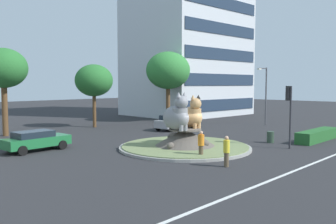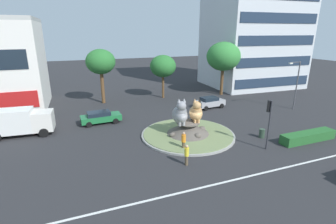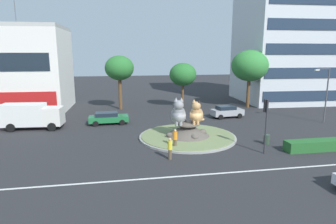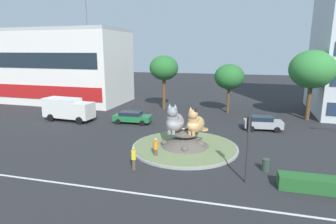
{
  "view_description": "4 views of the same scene",
  "coord_description": "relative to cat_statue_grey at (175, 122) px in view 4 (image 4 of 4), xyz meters",
  "views": [
    {
      "loc": [
        -19.52,
        -16.95,
        4.66
      ],
      "look_at": [
        -1.81,
        -0.04,
        2.76
      ],
      "focal_mm": 38.6,
      "sensor_mm": 36.0,
      "label": 1
    },
    {
      "loc": [
        -10.71,
        -21.84,
        10.17
      ],
      "look_at": [
        -1.47,
        1.84,
        2.14
      ],
      "focal_mm": 27.25,
      "sensor_mm": 36.0,
      "label": 2
    },
    {
      "loc": [
        -6.54,
        -26.27,
        8.19
      ],
      "look_at": [
        -1.85,
        0.59,
        2.53
      ],
      "focal_mm": 30.45,
      "sensor_mm": 36.0,
      "label": 3
    },
    {
      "loc": [
        4.51,
        -23.34,
        8.69
      ],
      "look_at": [
        -2.1,
        2.04,
        2.78
      ],
      "focal_mm": 29.72,
      "sensor_mm": 36.0,
      "label": 4
    }
  ],
  "objects": [
    {
      "name": "parked_car_right",
      "position": [
        -6.92,
        7.03,
        -1.67
      ],
      "size": [
        4.59,
        2.15,
        1.41
      ],
      "rotation": [
        0.0,
        0.0,
        0.05
      ],
      "color": "#1E6B38",
      "rests_on": "ground"
    },
    {
      "name": "pedestrian_orange_shirt",
      "position": [
        -0.91,
        -2.87,
        -1.53
      ],
      "size": [
        0.4,
        0.4,
        1.73
      ],
      "rotation": [
        0.0,
        0.0,
        0.33
      ],
      "color": "brown",
      "rests_on": "ground"
    },
    {
      "name": "clipped_hedge_strip",
      "position": [
        11.16,
        -5.45,
        -1.98
      ],
      "size": [
        6.0,
        1.2,
        0.9
      ],
      "primitive_type": "cube",
      "color": "#235B28",
      "rests_on": "ground"
    },
    {
      "name": "hatchback_near_shophouse",
      "position": [
        8.09,
        7.92,
        -1.62
      ],
      "size": [
        4.19,
        2.27,
        1.54
      ],
      "rotation": [
        0.0,
        0.0,
        0.1
      ],
      "color": "#99999E",
      "rests_on": "ground"
    },
    {
      "name": "third_tree_left",
      "position": [
        -5.38,
        15.95,
        3.58
      ],
      "size": [
        4.17,
        4.17,
        7.86
      ],
      "color": "brown",
      "rests_on": "ground"
    },
    {
      "name": "litter_bin",
      "position": [
        7.6,
        -3.14,
        -1.98
      ],
      "size": [
        0.56,
        0.56,
        0.9
      ],
      "color": "#2D4233",
      "rests_on": "ground"
    },
    {
      "name": "roundabout_island",
      "position": [
        0.95,
        0.08,
        -1.93
      ],
      "size": [
        9.5,
        9.5,
        1.46
      ],
      "color": "gray",
      "rests_on": "ground"
    },
    {
      "name": "cat_statue_grey",
      "position": [
        0.0,
        0.0,
        0.0
      ],
      "size": [
        2.02,
        2.71,
        2.67
      ],
      "rotation": [
        0.0,
        0.0,
        -1.74
      ],
      "color": "gray",
      "rests_on": "roundabout_island"
    },
    {
      "name": "shophouse_block",
      "position": [
        -25.77,
        17.99,
        3.53
      ],
      "size": [
        25.95,
        11.21,
        17.3
      ],
      "rotation": [
        0.0,
        0.0,
        -0.03
      ],
      "color": "silver",
      "rests_on": "ground"
    },
    {
      "name": "ground_plane",
      "position": [
        0.94,
        0.07,
        -2.43
      ],
      "size": [
        160.0,
        160.0,
        0.0
      ],
      "primitive_type": "plane",
      "color": "#28282B"
    },
    {
      "name": "cat_statue_calico",
      "position": [
        1.83,
        0.13,
        -0.09
      ],
      "size": [
        2.03,
        2.42,
        2.43
      ],
      "rotation": [
        0.0,
        0.0,
        -1.89
      ],
      "color": "tan",
      "rests_on": "roundabout_island"
    },
    {
      "name": "broadleaf_tree_behind_island",
      "position": [
        3.97,
        15.64,
        2.59
      ],
      "size": [
        4.03,
        4.03,
        6.77
      ],
      "color": "brown",
      "rests_on": "ground"
    },
    {
      "name": "delivery_box_truck",
      "position": [
        -15.1,
        6.25,
        -0.9
      ],
      "size": [
        6.55,
        2.89,
        2.79
      ],
      "rotation": [
        0.0,
        0.0,
        -0.08
      ],
      "color": "silver",
      "rests_on": "ground"
    },
    {
      "name": "traffic_light_mast",
      "position": [
        6.15,
        -5.3,
        0.74
      ],
      "size": [
        0.32,
        0.46,
        4.52
      ],
      "rotation": [
        0.0,
        0.0,
        1.58
      ],
      "color": "#2D2D33",
      "rests_on": "ground"
    },
    {
      "name": "pedestrian_yellow_shirt",
      "position": [
        -1.81,
        -5.41,
        -1.51
      ],
      "size": [
        0.36,
        0.36,
        1.75
      ],
      "rotation": [
        0.0,
        0.0,
        2.59
      ],
      "color": "brown",
      "rests_on": "ground"
    },
    {
      "name": "second_tree_near_tower",
      "position": [
        13.85,
        14.08,
        3.88
      ],
      "size": [
        5.44,
        5.44,
        8.66
      ],
      "color": "brown",
      "rests_on": "ground"
    },
    {
      "name": "lane_centreline",
      "position": [
        0.94,
        -8.61,
        -2.43
      ],
      "size": [
        112.0,
        0.2,
        0.01
      ],
      "primitive_type": "cube",
      "color": "silver",
      "rests_on": "ground"
    }
  ]
}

